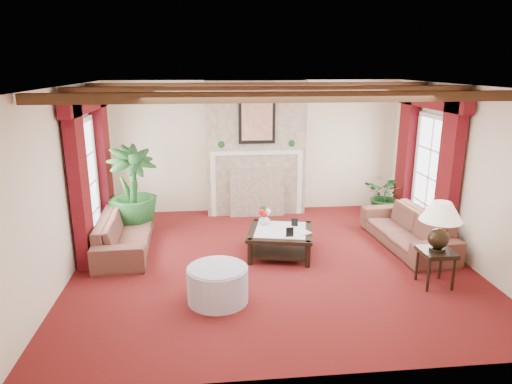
{
  "coord_description": "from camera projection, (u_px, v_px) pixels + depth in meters",
  "views": [
    {
      "loc": [
        -0.93,
        -6.55,
        2.99
      ],
      "look_at": [
        -0.22,
        0.4,
        1.04
      ],
      "focal_mm": 32.0,
      "sensor_mm": 36.0,
      "label": 1
    }
  ],
  "objects": [
    {
      "name": "floor",
      "position": [
        272.0,
        262.0,
        7.17
      ],
      "size": [
        6.0,
        6.0,
        0.0
      ],
      "primitive_type": "plane",
      "color": "#4C0D0D",
      "rests_on": "ground"
    },
    {
      "name": "ceiling",
      "position": [
        274.0,
        86.0,
        6.44
      ],
      "size": [
        6.0,
        6.0,
        0.0
      ],
      "primitive_type": "plane",
      "rotation": [
        3.14,
        0.0,
        0.0
      ],
      "color": "white",
      "rests_on": "floor"
    },
    {
      "name": "back_wall",
      "position": [
        255.0,
        147.0,
        9.44
      ],
      "size": [
        6.0,
        0.02,
        2.7
      ],
      "primitive_type": "cube",
      "color": "beige",
      "rests_on": "ground"
    },
    {
      "name": "left_wall",
      "position": [
        65.0,
        184.0,
        6.51
      ],
      "size": [
        0.02,
        5.5,
        2.7
      ],
      "primitive_type": "cube",
      "color": "beige",
      "rests_on": "ground"
    },
    {
      "name": "right_wall",
      "position": [
        464.0,
        174.0,
        7.1
      ],
      "size": [
        0.02,
        5.5,
        2.7
      ],
      "primitive_type": "cube",
      "color": "beige",
      "rests_on": "ground"
    },
    {
      "name": "ceiling_beams",
      "position": [
        274.0,
        90.0,
        6.46
      ],
      "size": [
        6.0,
        3.0,
        0.12
      ],
      "primitive_type": null,
      "color": "#331D10",
      "rests_on": "ceiling"
    },
    {
      "name": "fireplace",
      "position": [
        256.0,
        80.0,
        8.89
      ],
      "size": [
        2.0,
        0.52,
        2.7
      ],
      "primitive_type": null,
      "color": "tan",
      "rests_on": "ground"
    },
    {
      "name": "french_door_left",
      "position": [
        80.0,
        121.0,
        7.26
      ],
      "size": [
        0.1,
        1.1,
        2.16
      ],
      "primitive_type": null,
      "color": "white",
      "rests_on": "ground"
    },
    {
      "name": "french_door_right",
      "position": [
        436.0,
        117.0,
        7.85
      ],
      "size": [
        0.1,
        1.1,
        2.16
      ],
      "primitive_type": null,
      "color": "white",
      "rests_on": "ground"
    },
    {
      "name": "curtains_left",
      "position": [
        85.0,
        94.0,
        7.16
      ],
      "size": [
        0.2,
        2.4,
        2.55
      ],
      "primitive_type": null,
      "color": "#490A09",
      "rests_on": "ground"
    },
    {
      "name": "curtains_right",
      "position": [
        433.0,
        92.0,
        7.72
      ],
      "size": [
        0.2,
        2.4,
        2.55
      ],
      "primitive_type": null,
      "color": "#490A09",
      "rests_on": "ground"
    },
    {
      "name": "sofa_left",
      "position": [
        124.0,
        228.0,
        7.53
      ],
      "size": [
        2.09,
        0.79,
        0.79
      ],
      "primitive_type": "imported",
      "rotation": [
        0.0,
        0.0,
        1.62
      ],
      "color": "#320D17",
      "rests_on": "ground"
    },
    {
      "name": "sofa_right",
      "position": [
        408.0,
        223.0,
        7.71
      ],
      "size": [
        2.17,
        0.92,
        0.81
      ],
      "primitive_type": "imported",
      "rotation": [
        0.0,
        0.0,
        -1.49
      ],
      "color": "#320D17",
      "rests_on": "ground"
    },
    {
      "name": "potted_palm",
      "position": [
        134.0,
        208.0,
        8.37
      ],
      "size": [
        2.27,
        2.37,
        0.89
      ],
      "primitive_type": "imported",
      "rotation": [
        0.0,
        0.0,
        0.52
      ],
      "color": "black",
      "rests_on": "ground"
    },
    {
      "name": "small_plant",
      "position": [
        386.0,
        201.0,
        9.14
      ],
      "size": [
        1.71,
        1.71,
        0.71
      ],
      "primitive_type": "imported",
      "rotation": [
        0.0,
        0.0,
        -0.9
      ],
      "color": "black",
      "rests_on": "ground"
    },
    {
      "name": "coffee_table",
      "position": [
        280.0,
        242.0,
        7.41
      ],
      "size": [
        1.21,
        1.21,
        0.42
      ],
      "primitive_type": null,
      "rotation": [
        0.0,
        0.0,
        -0.21
      ],
      "color": "black",
      "rests_on": "ground"
    },
    {
      "name": "side_table",
      "position": [
        435.0,
        268.0,
        6.36
      ],
      "size": [
        0.45,
        0.45,
        0.52
      ],
      "primitive_type": null,
      "rotation": [
        0.0,
        0.0,
        0.02
      ],
      "color": "black",
      "rests_on": "ground"
    },
    {
      "name": "ottoman",
      "position": [
        218.0,
        284.0,
        5.94
      ],
      "size": [
        0.8,
        0.8,
        0.46
      ],
      "primitive_type": "cylinder",
      "color": "#A4A2B8",
      "rests_on": "ground"
    },
    {
      "name": "table_lamp",
      "position": [
        440.0,
        226.0,
        6.19
      ],
      "size": [
        0.57,
        0.57,
        0.72
      ],
      "primitive_type": null,
      "color": "black",
      "rests_on": "side_table"
    },
    {
      "name": "flower_vase",
      "position": [
        264.0,
        219.0,
        7.59
      ],
      "size": [
        0.2,
        0.21,
        0.18
      ],
      "primitive_type": "imported",
      "rotation": [
        0.0,
        0.0,
        0.05
      ],
      "color": "silver",
      "rests_on": "coffee_table"
    },
    {
      "name": "book",
      "position": [
        295.0,
        225.0,
        7.15
      ],
      "size": [
        0.25,
        0.2,
        0.31
      ],
      "primitive_type": "imported",
      "rotation": [
        0.0,
        0.0,
        0.45
      ],
      "color": "black",
      "rests_on": "coffee_table"
    },
    {
      "name": "photo_frame_a",
      "position": [
        290.0,
        232.0,
        7.04
      ],
      "size": [
        0.12,
        0.03,
        0.16
      ],
      "primitive_type": null,
      "rotation": [
        0.0,
        0.0,
        0.05
      ],
      "color": "black",
      "rests_on": "coffee_table"
    },
    {
      "name": "photo_frame_b",
      "position": [
        295.0,
        222.0,
        7.5
      ],
      "size": [
        0.11,
        0.06,
        0.14
      ],
      "primitive_type": null,
      "rotation": [
        0.0,
        0.0,
        -0.4
      ],
      "color": "black",
      "rests_on": "coffee_table"
    }
  ]
}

